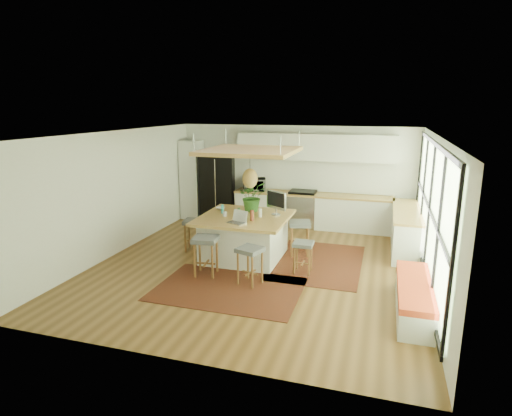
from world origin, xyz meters
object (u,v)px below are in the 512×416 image
(laptop, at_px, (236,217))
(island_plant, at_px, (253,200))
(monitor, at_px, (276,203))
(stool_near_right, at_px, (250,266))
(microwave, at_px, (254,183))
(fridge, at_px, (218,188))
(stool_right_back, at_px, (300,240))
(stool_near_left, at_px, (206,258))
(stool_right_front, at_px, (303,256))
(stool_left_side, at_px, (194,235))
(island, at_px, (245,237))

(laptop, bearing_deg, island_plant, 109.43)
(monitor, xyz_separation_m, island_plant, (-0.58, 0.17, 0.00))
(stool_near_right, distance_m, microwave, 4.29)
(microwave, bearing_deg, fridge, 159.63)
(stool_right_back, height_order, monitor, monitor)
(fridge, relative_size, laptop, 5.03)
(stool_near_left, relative_size, microwave, 1.27)
(stool_near_left, relative_size, stool_right_back, 1.02)
(stool_right_front, relative_size, island_plant, 0.95)
(stool_near_left, height_order, stool_left_side, stool_near_left)
(island_plant, bearing_deg, microwave, 106.30)
(monitor, relative_size, microwave, 0.93)
(stool_left_side, bearing_deg, stool_near_left, -56.42)
(stool_right_front, relative_size, monitor, 1.12)
(monitor, bearing_deg, island_plant, -164.50)
(island, xyz_separation_m, stool_near_right, (0.54, -1.30, -0.11))
(stool_left_side, bearing_deg, fridge, 100.63)
(stool_near_left, xyz_separation_m, laptop, (0.43, 0.59, 0.70))
(laptop, distance_m, microwave, 3.38)
(laptop, bearing_deg, stool_near_right, -34.76)
(stool_left_side, xyz_separation_m, monitor, (1.86, 0.20, 0.83))
(stool_near_left, bearing_deg, stool_right_front, 20.31)
(stool_near_left, xyz_separation_m, stool_near_right, (0.95, -0.15, 0.00))
(stool_left_side, relative_size, laptop, 1.92)
(microwave, distance_m, island_plant, 2.37)
(fridge, height_order, island, fridge)
(fridge, height_order, stool_near_left, fridge)
(microwave, bearing_deg, stool_near_right, -91.77)
(fridge, height_order, monitor, fridge)
(fridge, relative_size, stool_near_right, 2.67)
(microwave, bearing_deg, stool_near_left, -104.61)
(stool_right_front, distance_m, laptop, 1.52)
(stool_left_side, height_order, microwave, microwave)
(island, bearing_deg, fridge, 122.01)
(stool_near_left, height_order, stool_near_right, stool_near_left)
(fridge, relative_size, microwave, 3.11)
(island_plant, bearing_deg, stool_near_right, -73.99)
(laptop, distance_m, island_plant, 1.05)
(stool_near_right, relative_size, stool_right_back, 0.93)
(laptop, height_order, microwave, microwave)
(fridge, relative_size, stool_right_back, 2.49)
(fridge, xyz_separation_m, microwave, (1.11, -0.05, 0.21))
(stool_right_front, bearing_deg, island, 160.26)
(stool_left_side, xyz_separation_m, island_plant, (1.27, 0.37, 0.84))
(stool_near_left, distance_m, monitor, 1.96)
(stool_right_back, relative_size, monitor, 1.34)
(stool_near_left, distance_m, stool_right_back, 2.25)
(stool_right_back, height_order, stool_left_side, stool_right_back)
(stool_near_left, xyz_separation_m, stool_right_front, (1.78, 0.66, 0.00))
(stool_right_back, bearing_deg, stool_left_side, -170.27)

